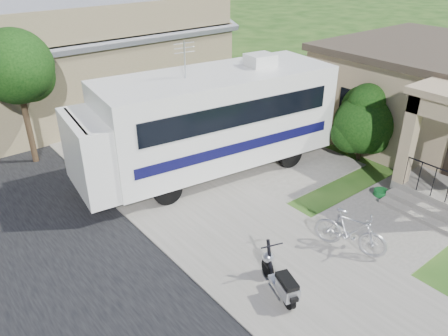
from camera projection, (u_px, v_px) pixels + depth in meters
ground at (299, 242)px, 11.30m from camera, size 120.00×120.00×0.00m
sidewalk_slab at (98, 132)px, 17.64m from camera, size 4.00×80.00×0.06m
driveway_slab at (233, 163)px, 15.23m from camera, size 7.00×6.00×0.05m
walk_slab at (399, 217)px, 12.26m from camera, size 4.00×3.00×0.05m
house at (436, 95)px, 16.40m from camera, size 9.47×7.80×3.54m
warehouse at (76, 62)px, 20.03m from camera, size 12.50×8.40×5.04m
street_tree_a at (19, 70)px, 14.00m from camera, size 2.44×2.40×4.58m
motorhome at (209, 119)px, 13.92m from camera, size 8.73×3.69×4.34m
shrub at (363, 121)px, 15.02m from camera, size 2.24×2.14×2.75m
scooter at (281, 280)px, 9.38m from camera, size 0.75×1.46×0.99m
bicycle at (350, 233)px, 10.70m from camera, size 1.10×1.89×1.09m
garden_hose at (381, 194)px, 13.24m from camera, size 0.43×0.43×0.19m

